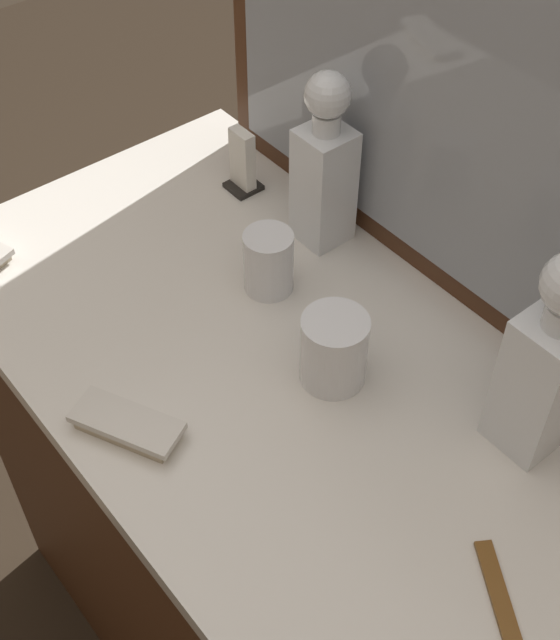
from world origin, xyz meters
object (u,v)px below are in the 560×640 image
crystal_tumbler_far_right (269,264)px  crystal_decanter_right (544,373)px  crystal_tumbler_rear (334,352)px  tortoiseshell_comb (501,604)px  napkin_holder (243,165)px  crystal_decanter_left (324,176)px  silver_brush_left (127,425)px

crystal_tumbler_far_right → crystal_decanter_right: bearing=11.3°
crystal_tumbler_rear → tortoiseshell_comb: size_ratio=0.76×
crystal_tumbler_rear → napkin_holder: bearing=158.9°
crystal_decanter_left → crystal_tumbler_far_right: crystal_decanter_left is taller
crystal_decanter_right → crystal_decanter_left: bearing=173.3°
crystal_decanter_left → tortoiseshell_comb: size_ratio=2.06×
crystal_decanter_right → tortoiseshell_comb: crystal_decanter_right is taller
crystal_tumbler_far_right → silver_brush_left: 0.32m
crystal_decanter_right → napkin_holder: 0.62m
crystal_tumbler_rear → tortoiseshell_comb: 0.37m
crystal_decanter_left → napkin_holder: crystal_decanter_left is taller
crystal_tumbler_rear → tortoiseshell_comb: bearing=-11.3°
crystal_decanter_right → crystal_tumbler_rear: 0.26m
crystal_decanter_right → crystal_tumbler_rear: bearing=-151.2°
crystal_decanter_left → crystal_tumbler_rear: (0.22, -0.18, -0.07)m
tortoiseshell_comb → crystal_decanter_right: bearing=124.5°
crystal_decanter_left → silver_brush_left: bearing=-73.1°
crystal_tumbler_rear → crystal_decanter_left: bearing=142.1°
silver_brush_left → tortoiseshell_comb: silver_brush_left is taller
crystal_tumbler_far_right → tortoiseshell_comb: bearing=-11.6°
tortoiseshell_comb → napkin_holder: (-0.75, 0.22, 0.04)m
crystal_decanter_right → crystal_tumbler_far_right: size_ratio=3.08×
napkin_holder → crystal_decanter_left: bearing=7.7°
crystal_tumbler_far_right → napkin_holder: bearing=151.8°
crystal_decanter_left → silver_brush_left: (0.13, -0.44, -0.10)m
tortoiseshell_comb → crystal_tumbler_far_right: bearing=168.4°
crystal_decanter_right → tortoiseshell_comb: 0.26m
silver_brush_left → crystal_decanter_left: bearing=106.9°
crystal_decanter_left → tortoiseshell_comb: bearing=-23.0°
crystal_tumbler_rear → crystal_decanter_right: bearing=28.8°
crystal_decanter_right → silver_brush_left: crystal_decanter_right is taller
crystal_decanter_left → silver_brush_left: crystal_decanter_left is taller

